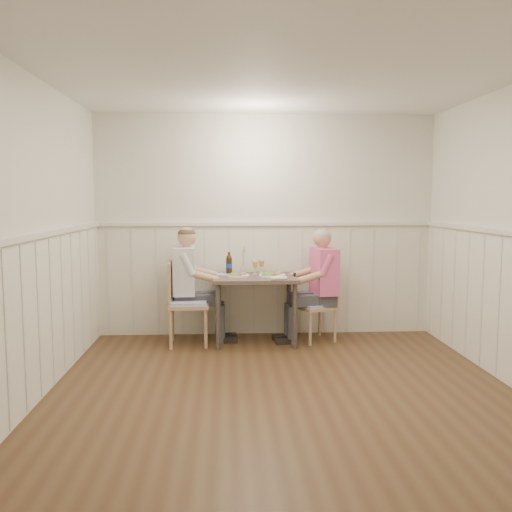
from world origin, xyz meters
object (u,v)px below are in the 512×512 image
(man_in_pink, at_px, (321,293))
(chair_left, at_px, (183,300))
(beer_bottle, at_px, (229,264))
(grass_vase, at_px, (242,260))
(dining_table, at_px, (255,285))
(diner_cream, at_px, (188,293))
(chair_right, at_px, (319,302))

(man_in_pink, bearing_deg, chair_left, -176.13)
(beer_bottle, relative_size, grass_vase, 0.75)
(dining_table, distance_m, diner_cream, 0.76)
(man_in_pink, xyz_separation_m, diner_cream, (-1.50, 0.02, 0.01))
(dining_table, bearing_deg, chair_right, 2.82)
(diner_cream, bearing_deg, beer_bottle, 19.36)
(chair_left, xyz_separation_m, diner_cream, (0.05, 0.13, 0.05))
(chair_left, distance_m, beer_bottle, 0.69)
(dining_table, distance_m, chair_right, 0.77)
(man_in_pink, bearing_deg, grass_vase, 164.00)
(chair_left, height_order, grass_vase, grass_vase)
(diner_cream, bearing_deg, chair_left, -112.40)
(grass_vase, bearing_deg, dining_table, -64.65)
(beer_bottle, distance_m, grass_vase, 0.18)
(dining_table, relative_size, diner_cream, 0.70)
(grass_vase, bearing_deg, man_in_pink, -16.00)
(man_in_pink, height_order, beer_bottle, man_in_pink)
(chair_right, height_order, grass_vase, grass_vase)
(chair_right, height_order, chair_left, chair_left)
(dining_table, distance_m, man_in_pink, 0.76)
(man_in_pink, height_order, grass_vase, man_in_pink)
(man_in_pink, distance_m, beer_bottle, 1.10)
(chair_left, relative_size, beer_bottle, 3.65)
(chair_right, distance_m, diner_cream, 1.49)
(beer_bottle, bearing_deg, grass_vase, 24.42)
(chair_right, xyz_separation_m, grass_vase, (-0.87, 0.25, 0.46))
(dining_table, distance_m, chair_left, 0.82)
(diner_cream, xyz_separation_m, beer_bottle, (0.46, 0.16, 0.31))
(chair_left, bearing_deg, chair_right, 4.20)
(chair_left, relative_size, diner_cream, 0.70)
(dining_table, height_order, beer_bottle, beer_bottle)
(chair_left, height_order, man_in_pink, man_in_pink)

